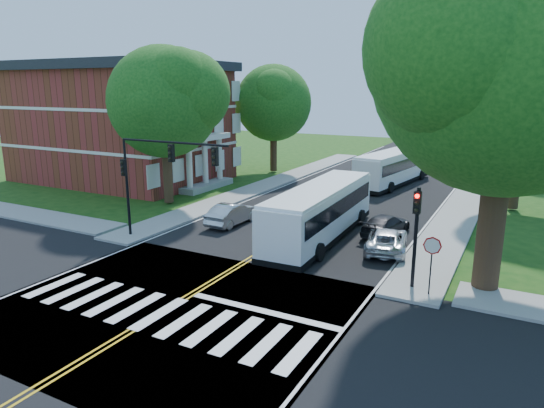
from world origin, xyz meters
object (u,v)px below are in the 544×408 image
Objects in this scene: suv at (386,240)px; dark_sedan at (386,225)px; signal_nw at (156,166)px; signal_ne at (416,225)px; bus_follow at (394,167)px; hatchback at (232,214)px; bus_lead at (321,211)px.

dark_sedan is (-0.81, 2.83, -0.01)m from suv.
signal_nw is 1.59× the size of suv.
signal_nw is at bearing 9.60° from suv.
signal_ne is (14.06, 0.01, -1.41)m from signal_nw.
bus_follow is at bearing -68.58° from dark_sedan.
hatchback is 9.61m from dark_sedan.
hatchback is (-6.13, 0.09, -0.94)m from bus_lead.
bus_lead is 2.85× the size of hatchback.
hatchback reaches higher than dark_sedan.
signal_ne is 8.36m from dark_sedan.
hatchback is at bearing 22.60° from dark_sedan.
bus_follow is 18.85m from suv.
signal_ne is 1.04× the size of hatchback.
dark_sedan is (3.19, 2.39, -1.01)m from bus_lead.
bus_lead is 17.90m from bus_follow.
bus_lead is at bearing 45.61° from dark_sedan.
signal_nw is 13.11m from suv.
signal_ne is at bearing 114.67° from bus_follow.
bus_follow is 18.76m from hatchback.
bus_follow is 2.63× the size of suv.
bus_follow reaches higher than hatchback.
bus_lead is at bearing -17.94° from suv.
bus_lead is 2.83× the size of dark_sedan.
bus_lead is 2.67× the size of suv.
bus_lead is at bearing 32.98° from signal_nw.
bus_follow is 2.81× the size of hatchback.
suv is (4.01, -0.44, -1.00)m from bus_lead.
hatchback is at bearing 80.30° from bus_follow.
bus_lead is at bearing 141.87° from signal_ne.
signal_nw is 14.13m from signal_ne.
signal_nw is 1.69× the size of hatchback.
bus_follow is 2.79× the size of dark_sedan.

